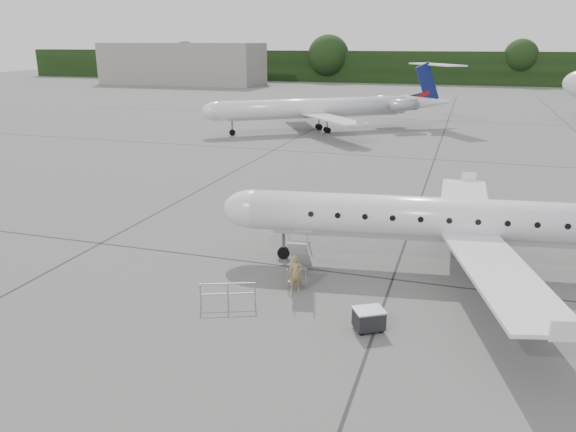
% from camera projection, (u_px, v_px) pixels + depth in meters
% --- Properties ---
extents(ground, '(320.00, 320.00, 0.00)m').
position_uv_depth(ground, '(467.00, 329.00, 21.08)').
color(ground, '#5E5E5B').
rests_on(ground, ground).
extents(treeline, '(260.00, 4.00, 8.00)m').
position_uv_depth(treeline, '(476.00, 68.00, 138.09)').
color(treeline, black).
rests_on(treeline, ground).
extents(terminal_building, '(40.00, 14.00, 10.00)m').
position_uv_depth(terminal_building, '(182.00, 64.00, 139.97)').
color(terminal_building, gray).
rests_on(terminal_building, ground).
extents(main_regional_jet, '(29.50, 23.14, 6.91)m').
position_uv_depth(main_regional_jet, '(480.00, 200.00, 25.47)').
color(main_regional_jet, silver).
rests_on(main_regional_jet, ground).
extents(airstair, '(1.21, 2.63, 2.17)m').
position_uv_depth(airstair, '(300.00, 256.00, 25.25)').
color(airstair, silver).
rests_on(airstair, ground).
extents(passenger, '(0.71, 0.61, 1.66)m').
position_uv_depth(passenger, '(296.00, 274.00, 23.99)').
color(passenger, olive).
rests_on(passenger, ground).
extents(safety_railing, '(2.07, 0.90, 1.00)m').
position_uv_depth(safety_railing, '(228.00, 295.00, 22.73)').
color(safety_railing, '#93959B').
rests_on(safety_railing, ground).
extents(baggage_cart, '(1.34, 1.27, 0.91)m').
position_uv_depth(baggage_cart, '(369.00, 319.00, 20.85)').
color(baggage_cart, black).
rests_on(baggage_cart, ground).
extents(bg_regional_left, '(36.70, 34.58, 7.82)m').
position_uv_depth(bg_regional_left, '(315.00, 98.00, 66.01)').
color(bg_regional_left, silver).
rests_on(bg_regional_left, ground).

